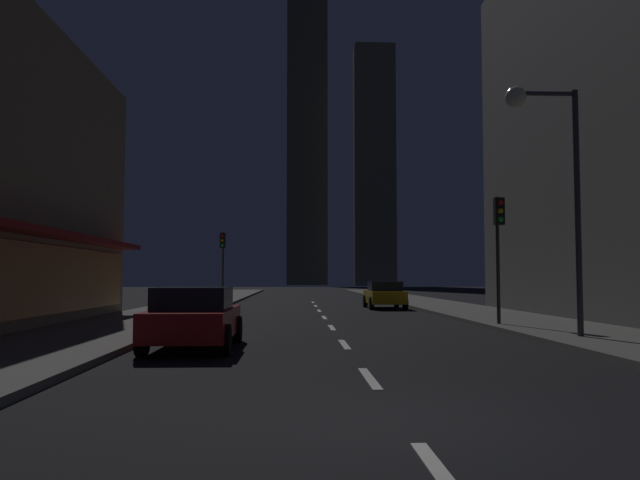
% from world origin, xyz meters
% --- Properties ---
extents(ground_plane, '(78.00, 136.00, 0.10)m').
position_xyz_m(ground_plane, '(0.00, 32.00, -0.05)').
color(ground_plane, black).
extents(sidewalk_right, '(4.00, 76.00, 0.15)m').
position_xyz_m(sidewalk_right, '(7.00, 32.00, 0.07)').
color(sidewalk_right, '#605E59').
rests_on(sidewalk_right, ground).
extents(sidewalk_left, '(4.00, 76.00, 0.15)m').
position_xyz_m(sidewalk_left, '(-7.00, 32.00, 0.07)').
color(sidewalk_left, '#605E59').
rests_on(sidewalk_left, ground).
extents(lane_marking_center, '(0.16, 38.60, 0.01)m').
position_xyz_m(lane_marking_center, '(0.00, 16.20, 0.01)').
color(lane_marking_center, silver).
rests_on(lane_marking_center, ground).
extents(skyscraper_distant_tall, '(8.73, 6.34, 68.80)m').
position_xyz_m(skyscraper_distant_tall, '(1.50, 128.47, 34.40)').
color(skyscraper_distant_tall, '#534F3E').
rests_on(skyscraper_distant_tall, ground).
extents(skyscraper_distant_mid, '(7.81, 5.87, 47.35)m').
position_xyz_m(skyscraper_distant_mid, '(14.51, 114.49, 23.68)').
color(skyscraper_distant_mid, '#615C49').
rests_on(skyscraper_distant_mid, ground).
extents(car_parked_near, '(1.98, 4.24, 1.45)m').
position_xyz_m(car_parked_near, '(-3.60, 7.61, 0.74)').
color(car_parked_near, '#B21919').
rests_on(car_parked_near, ground).
extents(car_parked_far, '(1.98, 4.24, 1.45)m').
position_xyz_m(car_parked_far, '(3.60, 26.27, 0.74)').
color(car_parked_far, gold).
rests_on(car_parked_far, ground).
extents(fire_hydrant_far_left, '(0.42, 0.30, 0.65)m').
position_xyz_m(fire_hydrant_far_left, '(-5.90, 20.04, 0.45)').
color(fire_hydrant_far_left, red).
rests_on(fire_hydrant_far_left, sidewalk_left).
extents(traffic_light_near_right, '(0.32, 0.48, 4.20)m').
position_xyz_m(traffic_light_near_right, '(5.50, 13.09, 3.19)').
color(traffic_light_near_right, '#2D2D2D').
rests_on(traffic_light_near_right, sidewalk_right).
extents(traffic_light_far_left, '(0.32, 0.48, 4.20)m').
position_xyz_m(traffic_light_far_left, '(-5.50, 30.11, 3.19)').
color(traffic_light_far_left, '#2D2D2D').
rests_on(traffic_light_far_left, sidewalk_left).
extents(street_lamp_right, '(1.96, 0.56, 6.58)m').
position_xyz_m(street_lamp_right, '(5.38, 8.82, 5.07)').
color(street_lamp_right, '#38383D').
rests_on(street_lamp_right, sidewalk_right).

